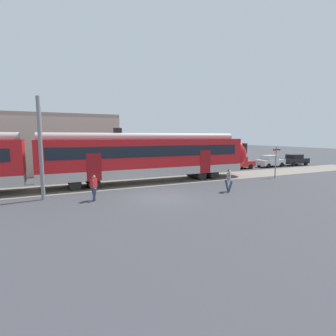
# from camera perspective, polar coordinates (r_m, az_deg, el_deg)

# --- Properties ---
(ground_plane) EXTENTS (160.00, 160.00, 0.00)m
(ground_plane) POSITION_cam_1_polar(r_m,az_deg,el_deg) (17.41, -1.55, -6.51)
(ground_plane) COLOR #38383D
(track_bed) EXTENTS (80.00, 4.40, 0.01)m
(track_bed) POSITION_cam_1_polar(r_m,az_deg,el_deg) (22.05, -32.08, -4.70)
(track_bed) COLOR slate
(track_bed) RESTS_ON ground
(commuter_train) EXTENTS (38.05, 3.07, 4.73)m
(commuter_train) POSITION_cam_1_polar(r_m,az_deg,el_deg) (21.57, -25.91, 1.46)
(commuter_train) COLOR #B7B2AD
(commuter_train) RESTS_ON ground
(pedestrian_red) EXTENTS (0.49, 0.71, 1.67)m
(pedestrian_red) POSITION_cam_1_polar(r_m,az_deg,el_deg) (17.08, -15.84, -3.74)
(pedestrian_red) COLOR navy
(pedestrian_red) RESTS_ON ground
(pedestrian_grey) EXTENTS (0.47, 0.70, 1.67)m
(pedestrian_grey) POSITION_cam_1_polar(r_m,az_deg,el_deg) (19.59, 13.09, -2.31)
(pedestrian_grey) COLOR navy
(pedestrian_grey) RESTS_ON ground
(parked_car_red) EXTENTS (4.01, 1.78, 1.54)m
(parked_car_red) POSITION_cam_1_polar(r_m,az_deg,el_deg) (33.73, 15.08, 1.13)
(parked_car_red) COLOR #B22323
(parked_car_red) RESTS_ON ground
(parked_car_silver) EXTENTS (4.09, 1.93, 1.54)m
(parked_car_silver) POSITION_cam_1_polar(r_m,az_deg,el_deg) (37.24, 21.38, 1.42)
(parked_car_silver) COLOR #B7BABF
(parked_car_silver) RESTS_ON ground
(parked_car_black) EXTENTS (4.00, 1.76, 1.54)m
(parked_car_black) POSITION_cam_1_polar(r_m,az_deg,el_deg) (40.58, 25.89, 1.62)
(parked_car_black) COLOR black
(parked_car_black) RESTS_ON ground
(catenary_gantry) EXTENTS (0.24, 6.64, 6.53)m
(catenary_gantry) POSITION_cam_1_polar(r_m,az_deg,el_deg) (21.50, -26.06, 6.94)
(catenary_gantry) COLOR gray
(catenary_gantry) RESTS_ON ground
(crossing_signal) EXTENTS (0.96, 0.22, 3.00)m
(crossing_signal) POSITION_cam_1_polar(r_m,az_deg,el_deg) (27.60, 22.45, 2.17)
(crossing_signal) COLOR gray
(crossing_signal) RESTS_ON ground
(background_building) EXTENTS (17.67, 5.00, 9.20)m
(background_building) POSITION_cam_1_polar(r_m,az_deg,el_deg) (31.31, -27.56, 4.61)
(background_building) COLOR beige
(background_building) RESTS_ON ground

